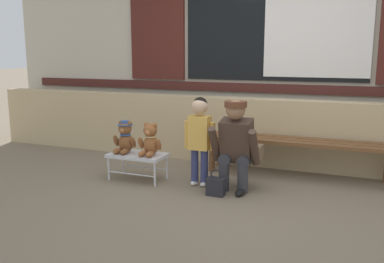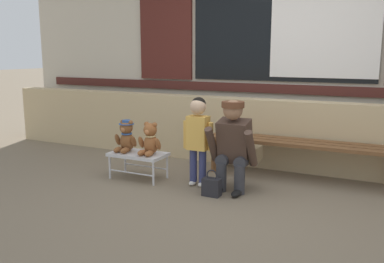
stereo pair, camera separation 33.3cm
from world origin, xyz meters
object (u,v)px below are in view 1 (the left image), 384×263
object	(u,v)px
wooden_bench_long	(296,145)
small_display_bench	(138,157)
teddy_bear_with_hat	(125,138)
handbag_on_ground	(216,186)
child_standing	(200,132)
adult_crouching	(237,145)
teddy_bear_plain	(150,141)

from	to	relation	value
wooden_bench_long	small_display_bench	size ratio (longest dim) A/B	3.28
teddy_bear_with_hat	handbag_on_ground	world-z (taller)	teddy_bear_with_hat
child_standing	adult_crouching	distance (m)	0.42
handbag_on_ground	teddy_bear_with_hat	bearing A→B (deg)	171.27
wooden_bench_long	handbag_on_ground	size ratio (longest dim) A/B	7.72
small_display_bench	child_standing	distance (m)	0.79
wooden_bench_long	adult_crouching	bearing A→B (deg)	-125.90
teddy_bear_plain	child_standing	bearing A→B (deg)	6.89
teddy_bear_plain	handbag_on_ground	bearing A→B (deg)	-11.97
teddy_bear_plain	adult_crouching	distance (m)	0.97
wooden_bench_long	teddy_bear_with_hat	world-z (taller)	teddy_bear_with_hat
teddy_bear_with_hat	adult_crouching	distance (m)	1.29
handbag_on_ground	teddy_bear_plain	bearing A→B (deg)	168.03
wooden_bench_long	child_standing	xyz separation A→B (m)	(-0.91, -0.72, 0.22)
teddy_bear_with_hat	adult_crouching	bearing A→B (deg)	3.92
small_display_bench	child_standing	world-z (taller)	child_standing
wooden_bench_long	teddy_bear_with_hat	xyz separation A→B (m)	(-1.79, -0.78, 0.10)
wooden_bench_long	handbag_on_ground	xyz separation A→B (m)	(-0.64, -0.96, -0.28)
child_standing	handbag_on_ground	xyz separation A→B (m)	(0.27, -0.24, -0.50)
teddy_bear_plain	adult_crouching	size ratio (longest dim) A/B	0.38
teddy_bear_with_hat	adult_crouching	world-z (taller)	adult_crouching
wooden_bench_long	child_standing	world-z (taller)	child_standing
small_display_bench	child_standing	bearing A→B (deg)	5.48
adult_crouching	handbag_on_ground	xyz separation A→B (m)	(-0.14, -0.26, -0.38)
wooden_bench_long	handbag_on_ground	bearing A→B (deg)	-123.71
child_standing	handbag_on_ground	bearing A→B (deg)	-42.11
wooden_bench_long	handbag_on_ground	distance (m)	1.19
teddy_bear_plain	handbag_on_ground	size ratio (longest dim) A/B	1.34
wooden_bench_long	adult_crouching	distance (m)	0.87
small_display_bench	handbag_on_ground	xyz separation A→B (m)	(0.99, -0.17, -0.17)
teddy_bear_plain	handbag_on_ground	xyz separation A→B (m)	(0.83, -0.18, -0.37)
wooden_bench_long	small_display_bench	xyz separation A→B (m)	(-1.63, -0.79, -0.11)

